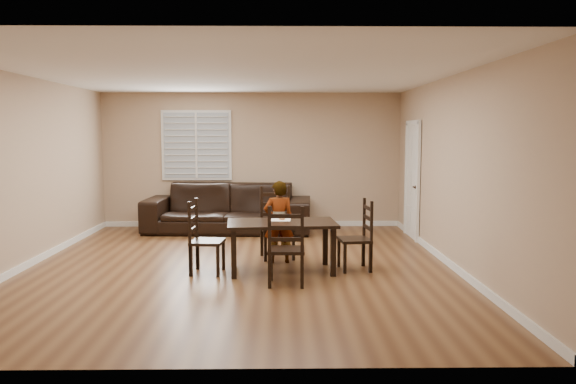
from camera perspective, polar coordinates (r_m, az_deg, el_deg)
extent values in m
plane|color=brown|center=(8.10, -4.92, -7.54)|extent=(7.00, 7.00, 0.00)
cube|color=tan|center=(11.38, -3.73, 3.25)|extent=(6.00, 0.04, 2.70)
cube|color=tan|center=(4.43, -8.31, -1.11)|extent=(6.00, 0.04, 2.70)
cube|color=tan|center=(8.65, -25.26, 1.83)|extent=(0.04, 7.00, 2.70)
cube|color=tan|center=(8.24, 16.30, 1.98)|extent=(0.04, 7.00, 2.70)
cube|color=white|center=(7.92, -5.10, 11.83)|extent=(6.00, 7.00, 0.04)
cube|color=white|center=(11.43, -9.28, 4.70)|extent=(1.40, 0.08, 1.40)
cube|color=white|center=(10.37, 12.53, 1.06)|extent=(0.06, 0.94, 2.05)
cylinder|color=#332114|center=(10.08, 12.75, 0.48)|extent=(0.06, 0.06, 0.02)
cube|color=white|center=(11.50, -3.69, -3.23)|extent=(6.00, 0.03, 0.10)
cube|color=white|center=(8.82, -24.80, -6.62)|extent=(0.03, 7.00, 0.10)
cube|color=white|center=(8.42, 15.94, -6.88)|extent=(0.03, 7.00, 0.10)
cube|color=black|center=(7.66, -0.64, -3.20)|extent=(1.53, 0.94, 0.04)
cube|color=black|center=(7.37, -5.53, -6.32)|extent=(0.08, 0.08, 0.65)
cube|color=black|center=(7.48, 4.61, -6.13)|extent=(0.08, 0.08, 0.65)
cube|color=black|center=(8.03, -5.52, -5.30)|extent=(0.08, 0.08, 0.65)
cube|color=black|center=(8.13, 3.80, -5.15)|extent=(0.08, 0.08, 0.65)
cube|color=black|center=(8.51, -1.10, -3.66)|extent=(0.56, 0.53, 0.04)
cube|color=black|center=(8.70, -1.32, -2.94)|extent=(0.49, 0.12, 1.08)
cube|color=black|center=(8.33, -2.32, -5.57)|extent=(0.05, 0.05, 0.44)
cube|color=black|center=(8.40, 0.55, -5.47)|extent=(0.05, 0.05, 0.44)
cube|color=black|center=(8.71, -2.68, -5.07)|extent=(0.05, 0.05, 0.44)
cube|color=black|center=(8.78, 0.07, -4.98)|extent=(0.05, 0.05, 0.44)
cube|color=black|center=(7.05, -0.18, -5.92)|extent=(0.47, 0.44, 0.04)
cube|color=black|center=(6.84, -0.22, -5.67)|extent=(0.46, 0.06, 1.02)
cube|color=black|center=(7.27, 1.43, -7.39)|extent=(0.04, 0.04, 0.42)
cube|color=black|center=(7.28, -1.72, -7.38)|extent=(0.04, 0.04, 0.42)
cube|color=black|center=(6.92, 1.44, -8.10)|extent=(0.04, 0.04, 0.42)
cube|color=black|center=(6.93, -1.87, -8.08)|extent=(0.04, 0.04, 0.42)
cube|color=black|center=(7.69, -8.19, -5.03)|extent=(0.46, 0.49, 0.04)
cube|color=black|center=(7.72, -9.58, -4.48)|extent=(0.08, 0.45, 1.00)
cube|color=black|center=(7.51, -7.14, -7.03)|extent=(0.04, 0.04, 0.41)
cube|color=black|center=(7.88, -6.57, -6.40)|extent=(0.04, 0.04, 0.41)
cube|color=black|center=(7.59, -9.83, -6.94)|extent=(0.04, 0.04, 0.41)
cube|color=black|center=(7.96, -9.14, -6.32)|extent=(0.04, 0.04, 0.41)
cube|color=black|center=(7.85, 6.76, -4.84)|extent=(0.46, 0.49, 0.04)
cube|color=black|center=(7.89, 8.08, -4.30)|extent=(0.09, 0.44, 0.98)
cube|color=black|center=(8.04, 5.18, -6.18)|extent=(0.04, 0.04, 0.40)
cube|color=black|center=(7.67, 5.80, -6.77)|extent=(0.04, 0.04, 0.40)
cube|color=black|center=(8.12, 7.63, -6.08)|extent=(0.04, 0.04, 0.40)
cube|color=black|center=(7.76, 8.36, -6.66)|extent=(0.04, 0.04, 0.40)
imported|color=gray|center=(8.20, -0.94, -3.06)|extent=(0.47, 0.34, 1.21)
cube|color=white|center=(7.82, -0.74, -2.84)|extent=(0.28, 0.28, 0.00)
torus|color=#B77441|center=(7.82, -0.60, -2.72)|extent=(0.09, 0.09, 0.03)
torus|color=white|center=(7.82, -0.60, -2.65)|extent=(0.08, 0.08, 0.02)
imported|color=black|center=(10.86, -6.10, -1.62)|extent=(3.22, 1.42, 0.92)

